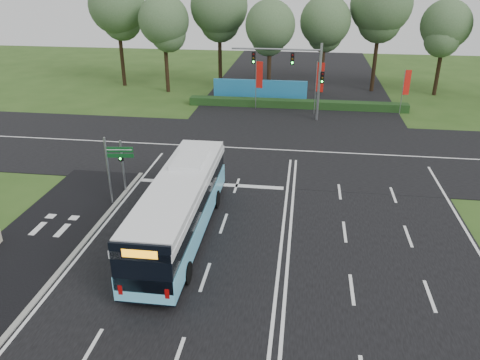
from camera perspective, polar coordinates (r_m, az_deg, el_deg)
name	(u,v)px	position (r m, az deg, el deg)	size (l,w,h in m)	color
ground	(283,228)	(25.78, 5.27, -5.87)	(120.00, 120.00, 0.00)	#2C4C19
road_main	(283,228)	(25.77, 5.28, -5.83)	(20.00, 120.00, 0.04)	black
road_cross	(292,151)	(36.64, 6.31, 3.58)	(120.00, 14.00, 0.05)	black
bike_path	(40,240)	(26.71, -23.17, -6.71)	(5.00, 18.00, 0.06)	black
kerb_strip	(84,243)	(25.59, -18.51, -7.25)	(0.25, 18.00, 0.12)	gray
city_bus	(180,206)	(24.26, -7.27, -3.22)	(2.75, 12.35, 3.54)	#6DD4FC
pedestrian_signal	(122,164)	(29.88, -14.14, 1.86)	(0.32, 0.42, 3.42)	gray
street_sign	(113,163)	(28.15, -15.19, 2.01)	(1.63, 0.28, 4.21)	gray
banner_flag_left	(258,78)	(47.08, 2.26, 12.34)	(0.70, 0.21, 4.86)	gray
banner_flag_mid	(319,81)	(45.59, 9.60, 11.84)	(0.74, 0.25, 5.13)	gray
banner_flag_right	(406,85)	(47.89, 19.56, 10.84)	(0.64, 0.16, 4.39)	gray
traffic_light_gantry	(300,69)	(43.59, 7.31, 13.22)	(8.41, 0.28, 7.00)	gray
hedge	(296,104)	(48.44, 6.90, 9.18)	(22.00, 1.20, 0.80)	#163814
blue_hoarding	(260,90)	(50.91, 2.44, 10.89)	(10.00, 0.30, 2.20)	teal
eucalyptus_row	(295,13)	(53.89, 6.68, 19.53)	(48.33, 9.88, 12.84)	black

